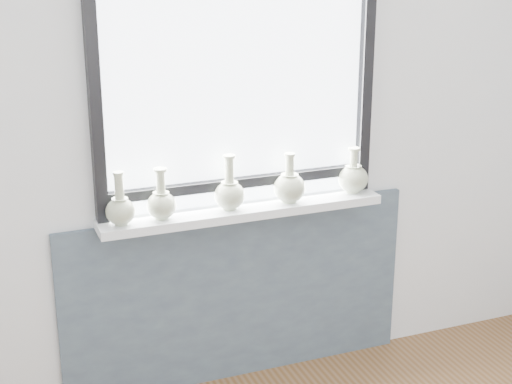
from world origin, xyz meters
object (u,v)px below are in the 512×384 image
object	(u,v)px
vase_a	(120,209)
vase_b	(161,203)
vase_e	(353,177)
vase_d	(289,186)
windowsill	(243,211)
vase_c	(230,193)

from	to	relation	value
vase_a	vase_b	size ratio (longest dim) A/B	1.03
vase_e	vase_d	bearing A→B (deg)	-176.13
vase_a	vase_e	bearing A→B (deg)	1.46
vase_a	vase_e	size ratio (longest dim) A/B	1.07
vase_b	vase_e	xyz separation A→B (m)	(0.94, 0.02, 0.00)
windowsill	vase_b	distance (m)	0.39
vase_b	vase_c	distance (m)	0.31
windowsill	vase_a	bearing A→B (deg)	-177.95
vase_b	windowsill	bearing A→B (deg)	1.95
vase_c	vase_e	distance (m)	0.63
vase_d	vase_e	world-z (taller)	vase_d
windowsill	vase_d	xyz separation A→B (m)	(0.22, -0.01, 0.10)
vase_d	vase_c	bearing A→B (deg)	177.96
windowsill	vase_c	xyz separation A→B (m)	(-0.07, -0.00, 0.10)
vase_a	vase_b	world-z (taller)	vase_a
windowsill	vase_c	distance (m)	0.12
windowsill	vase_b	size ratio (longest dim) A/B	5.84
vase_e	windowsill	bearing A→B (deg)	-179.14
windowsill	vase_d	distance (m)	0.24
vase_a	vase_d	distance (m)	0.78
windowsill	vase_c	size ratio (longest dim) A/B	5.28
vase_a	vase_e	distance (m)	1.12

